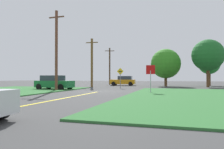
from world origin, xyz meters
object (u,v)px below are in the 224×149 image
Objects in this scene: stop_sign at (151,73)px; direction_sign at (120,76)px; utility_pole_mid at (92,62)px; utility_pole_far at (110,66)px; oak_tree_left at (209,64)px; pine_tree_center at (166,64)px; utility_pole_near at (56,49)px; car_approaching_junction at (123,81)px; parked_car_near_building at (54,83)px; oak_tree_right at (208,55)px.

direction_sign reaches higher than stop_sign.
utility_pole_mid is 0.98× the size of utility_pole_far.
pine_tree_center reaches higher than oak_tree_left.
direction_sign is at bearing -23.73° from utility_pole_mid.
stop_sign is 0.94× the size of direction_sign.
stop_sign is 10.33m from utility_pole_near.
car_approaching_junction is 0.74× the size of pine_tree_center.
pine_tree_center is at bearing 55.71° from direction_sign.
stop_sign is at bearing 106.53° from car_approaching_junction.
parked_car_near_building is 1.72× the size of direction_sign.
parked_car_near_building is 14.79m from car_approaching_junction.
utility_pole_far is at bearing 93.24° from utility_pole_mid.
utility_pole_far is at bearing 112.80° from direction_sign.
oak_tree_left is at bearing 46.73° from utility_pole_near.
oak_tree_right reaches higher than pine_tree_center.
parked_car_near_building is at bearing -132.82° from pine_tree_center.
parked_car_near_building is at bearing -6.84° from stop_sign.
stop_sign is 17.72m from car_approaching_junction.
car_approaching_junction is 8.02m from utility_pole_mid.
utility_pole_mid is 5.57m from direction_sign.
utility_pole_near reaches higher than car_approaching_junction.
utility_pole_mid reaches higher than direction_sign.
utility_pole_far is at bearing 90.24° from utility_pole_near.
oak_tree_left is (17.02, 9.94, 0.05)m from utility_pole_mid.
utility_pole_near reaches higher than utility_pole_far.
car_approaching_junction is 0.62× the size of utility_pole_mid.
direction_sign is 0.45× the size of pine_tree_center.
utility_pole_near is at bearing -141.76° from oak_tree_right.
pine_tree_center reaches higher than parked_car_near_building.
oak_tree_left is (12.25, 12.04, 2.02)m from direction_sign.
pine_tree_center is (10.66, 14.46, -0.81)m from utility_pole_near.
pine_tree_center is at bearing 166.35° from car_approaching_junction.
utility_pole_mid is 19.71m from oak_tree_left.
oak_tree_right is at bearing -20.84° from utility_pole_far.
car_approaching_junction is 0.61× the size of utility_pole_far.
pine_tree_center reaches higher than stop_sign.
oak_tree_left is at bearing -105.48° from stop_sign.
oak_tree_left is at bearing 47.49° from parked_car_near_building.
stop_sign is 0.35× the size of utility_pole_far.
stop_sign is 13.59m from utility_pole_mid.
oak_tree_left is 8.05m from pine_tree_center.
utility_pole_far is 17.84m from oak_tree_right.
car_approaching_junction is (4.82, 13.99, 0.00)m from parked_car_near_building.
oak_tree_left reaches higher than car_approaching_junction.
utility_pole_mid reaches higher than oak_tree_left.
direction_sign is 0.49× the size of oak_tree_left.
direction_sign is (5.38, -12.80, -2.05)m from utility_pole_far.
parked_car_near_building is at bearing -137.82° from oak_tree_left.
utility_pole_far is (-3.64, 3.82, 2.88)m from car_approaching_junction.
car_approaching_junction is 1.66× the size of direction_sign.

